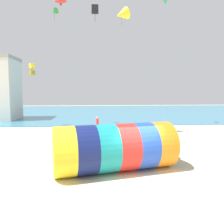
{
  "coord_description": "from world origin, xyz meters",
  "views": [
    {
      "loc": [
        -2.42,
        -10.59,
        4.36
      ],
      "look_at": [
        -1.36,
        3.13,
        3.09
      ],
      "focal_mm": 35.0,
      "sensor_mm": 36.0,
      "label": 1
    }
  ],
  "objects_px": {
    "kite_red_parafoil": "(61,1)",
    "bystander_near_water": "(97,124)",
    "kite_green_delta": "(54,12)",
    "kite_handler": "(169,147)",
    "kite_yellow_box": "(32,69)",
    "giant_inflatable_tube": "(115,147)",
    "kite_green_parafoil": "(165,0)",
    "kite_black_diamond": "(95,9)",
    "kite_yellow_delta": "(122,15)"
  },
  "relations": [
    {
      "from": "kite_red_parafoil",
      "to": "bystander_near_water",
      "type": "xyz_separation_m",
      "value": [
        3.8,
        -0.53,
        -13.15
      ]
    },
    {
      "from": "kite_green_delta",
      "to": "kite_red_parafoil",
      "type": "xyz_separation_m",
      "value": [
        1.29,
        -3.33,
        -0.07
      ]
    },
    {
      "from": "kite_green_delta",
      "to": "kite_red_parafoil",
      "type": "bearing_deg",
      "value": -68.91
    },
    {
      "from": "kite_handler",
      "to": "kite_yellow_box",
      "type": "relative_size",
      "value": 1.15
    },
    {
      "from": "kite_red_parafoil",
      "to": "bystander_near_water",
      "type": "bearing_deg",
      "value": -7.92
    },
    {
      "from": "kite_red_parafoil",
      "to": "giant_inflatable_tube",
      "type": "bearing_deg",
      "value": -69.99
    },
    {
      "from": "kite_yellow_box",
      "to": "bystander_near_water",
      "type": "height_order",
      "value": "kite_yellow_box"
    },
    {
      "from": "kite_green_delta",
      "to": "bystander_near_water",
      "type": "distance_m",
      "value": 14.68
    },
    {
      "from": "bystander_near_water",
      "to": "giant_inflatable_tube",
      "type": "bearing_deg",
      "value": -85.92
    },
    {
      "from": "kite_handler",
      "to": "bystander_near_water",
      "type": "bearing_deg",
      "value": 112.95
    },
    {
      "from": "giant_inflatable_tube",
      "to": "kite_red_parafoil",
      "type": "bearing_deg",
      "value": 110.01
    },
    {
      "from": "kite_green_delta",
      "to": "kite_green_parafoil",
      "type": "bearing_deg",
      "value": -4.28
    },
    {
      "from": "kite_handler",
      "to": "kite_green_parafoil",
      "type": "bearing_deg",
      "value": 74.01
    },
    {
      "from": "kite_green_delta",
      "to": "kite_black_diamond",
      "type": "bearing_deg",
      "value": -46.91
    },
    {
      "from": "kite_yellow_delta",
      "to": "kite_black_diamond",
      "type": "xyz_separation_m",
      "value": [
        -2.53,
        1.28,
        0.86
      ]
    },
    {
      "from": "kite_black_diamond",
      "to": "kite_yellow_box",
      "type": "height_order",
      "value": "kite_black_diamond"
    },
    {
      "from": "kite_green_parafoil",
      "to": "kite_green_delta",
      "type": "bearing_deg",
      "value": 175.72
    },
    {
      "from": "kite_handler",
      "to": "kite_green_delta",
      "type": "relative_size",
      "value": 1.16
    },
    {
      "from": "kite_green_delta",
      "to": "kite_yellow_box",
      "type": "bearing_deg",
      "value": -163.32
    },
    {
      "from": "kite_handler",
      "to": "bystander_near_water",
      "type": "height_order",
      "value": "kite_handler"
    },
    {
      "from": "kite_green_delta",
      "to": "kite_yellow_box",
      "type": "height_order",
      "value": "kite_green_delta"
    },
    {
      "from": "kite_handler",
      "to": "kite_red_parafoil",
      "type": "height_order",
      "value": "kite_red_parafoil"
    },
    {
      "from": "bystander_near_water",
      "to": "kite_green_delta",
      "type": "bearing_deg",
      "value": 142.76
    },
    {
      "from": "giant_inflatable_tube",
      "to": "kite_yellow_box",
      "type": "height_order",
      "value": "kite_yellow_box"
    },
    {
      "from": "kite_black_diamond",
      "to": "kite_yellow_box",
      "type": "relative_size",
      "value": 1.18
    },
    {
      "from": "kite_red_parafoil",
      "to": "kite_yellow_box",
      "type": "distance_m",
      "value": 8.36
    },
    {
      "from": "kite_handler",
      "to": "kite_green_parafoil",
      "type": "relative_size",
      "value": 1.23
    },
    {
      "from": "giant_inflatable_tube",
      "to": "kite_yellow_delta",
      "type": "xyz_separation_m",
      "value": [
        1.49,
        9.63,
        10.38
      ]
    },
    {
      "from": "kite_yellow_delta",
      "to": "kite_black_diamond",
      "type": "distance_m",
      "value": 2.96
    },
    {
      "from": "kite_yellow_delta",
      "to": "kite_yellow_box",
      "type": "distance_m",
      "value": 12.49
    },
    {
      "from": "kite_green_delta",
      "to": "kite_red_parafoil",
      "type": "distance_m",
      "value": 3.57
    },
    {
      "from": "kite_yellow_delta",
      "to": "kite_green_parafoil",
      "type": "bearing_deg",
      "value": 42.81
    },
    {
      "from": "kite_red_parafoil",
      "to": "kite_green_parafoil",
      "type": "bearing_deg",
      "value": 10.87
    },
    {
      "from": "giant_inflatable_tube",
      "to": "kite_green_delta",
      "type": "xyz_separation_m",
      "value": [
        -5.96,
        16.17,
        12.75
      ]
    },
    {
      "from": "kite_green_parafoil",
      "to": "kite_black_diamond",
      "type": "distance_m",
      "value": 9.92
    },
    {
      "from": "giant_inflatable_tube",
      "to": "kite_green_delta",
      "type": "relative_size",
      "value": 4.97
    },
    {
      "from": "giant_inflatable_tube",
      "to": "bystander_near_water",
      "type": "height_order",
      "value": "giant_inflatable_tube"
    },
    {
      "from": "kite_handler",
      "to": "kite_red_parafoil",
      "type": "bearing_deg",
      "value": 126.67
    },
    {
      "from": "giant_inflatable_tube",
      "to": "kite_red_parafoil",
      "type": "height_order",
      "value": "kite_red_parafoil"
    },
    {
      "from": "kite_green_delta",
      "to": "kite_green_parafoil",
      "type": "relative_size",
      "value": 1.06
    },
    {
      "from": "giant_inflatable_tube",
      "to": "kite_handler",
      "type": "distance_m",
      "value": 4.02
    },
    {
      "from": "kite_handler",
      "to": "kite_green_delta",
      "type": "height_order",
      "value": "kite_green_delta"
    },
    {
      "from": "kite_green_delta",
      "to": "kite_green_parafoil",
      "type": "distance_m",
      "value": 13.53
    },
    {
      "from": "kite_green_delta",
      "to": "kite_yellow_delta",
      "type": "distance_m",
      "value": 10.19
    },
    {
      "from": "kite_green_parafoil",
      "to": "kite_red_parafoil",
      "type": "distance_m",
      "value": 12.44
    },
    {
      "from": "giant_inflatable_tube",
      "to": "kite_red_parafoil",
      "type": "xyz_separation_m",
      "value": [
        -4.67,
        12.83,
        12.68
      ]
    },
    {
      "from": "kite_yellow_delta",
      "to": "kite_green_parafoil",
      "type": "distance_m",
      "value": 8.95
    },
    {
      "from": "kite_handler",
      "to": "giant_inflatable_tube",
      "type": "bearing_deg",
      "value": -154.66
    },
    {
      "from": "kite_yellow_delta",
      "to": "kite_red_parafoil",
      "type": "relative_size",
      "value": 1.88
    },
    {
      "from": "giant_inflatable_tube",
      "to": "kite_yellow_box",
      "type": "relative_size",
      "value": 4.91
    }
  ]
}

